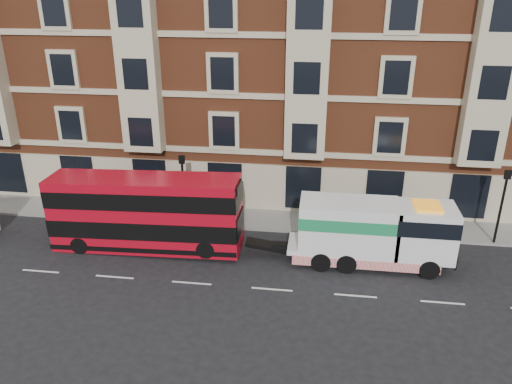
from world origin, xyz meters
TOP-DOWN VIEW (x-y plane):
  - ground at (0.00, 0.00)m, footprint 120.00×120.00m
  - sidewalk at (0.00, 7.50)m, footprint 90.00×3.00m
  - victorian_terrace at (0.50, 15.00)m, footprint 45.00×12.00m
  - lamp_post_west at (-6.00, 6.20)m, footprint 0.35×0.15m
  - lamp_post_east at (12.00, 6.20)m, footprint 0.35×0.15m
  - double_decker_bus at (-7.28, 3.13)m, footprint 10.44×2.39m
  - tow_truck at (4.77, 3.13)m, footprint 8.35×2.47m
  - pedestrian at (-9.68, 6.40)m, footprint 0.73×0.54m

SIDE VIEW (x-z plane):
  - ground at x=0.00m, z-range 0.00..0.00m
  - sidewalk at x=0.00m, z-range 0.00..0.15m
  - pedestrian at x=-9.68m, z-range 0.15..2.00m
  - tow_truck at x=4.77m, z-range 0.11..3.59m
  - double_decker_bus at x=-7.28m, z-range 0.13..4.35m
  - lamp_post_west at x=-6.00m, z-range 0.50..4.85m
  - lamp_post_east at x=12.00m, z-range 0.50..4.85m
  - victorian_terrace at x=0.50m, z-range -0.13..20.27m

